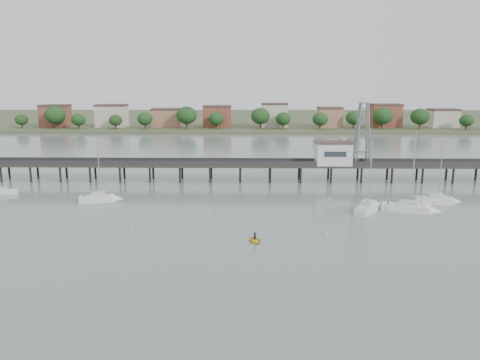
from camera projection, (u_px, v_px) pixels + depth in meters
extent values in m
plane|color=slate|center=(199.00, 294.00, 51.06)|extent=(500.00, 500.00, 0.00)
cube|color=#2D2823|center=(225.00, 165.00, 109.01)|extent=(150.00, 5.00, 0.50)
cube|color=#333335|center=(225.00, 164.00, 106.50)|extent=(150.00, 0.12, 1.10)
cube|color=#333335|center=(226.00, 160.00, 111.19)|extent=(150.00, 0.12, 1.10)
cylinder|color=black|center=(225.00, 175.00, 107.55)|extent=(0.50, 0.50, 4.40)
cylinder|color=black|center=(226.00, 172.00, 111.27)|extent=(0.50, 0.50, 4.40)
cube|color=silver|center=(333.00, 154.00, 108.00)|extent=(8.00, 5.00, 5.00)
cube|color=#4C3833|center=(334.00, 142.00, 107.46)|extent=(8.40, 5.40, 0.30)
cube|color=slate|center=(364.00, 103.00, 105.50)|extent=(1.80, 1.80, 0.30)
cube|color=silver|center=(364.00, 100.00, 105.34)|extent=(0.90, 0.90, 1.20)
cube|color=white|center=(99.00, 200.00, 90.30)|extent=(5.94, 3.15, 1.65)
cone|color=white|center=(118.00, 199.00, 90.85)|extent=(2.70, 2.57, 2.19)
cube|color=silver|center=(98.00, 194.00, 90.06)|extent=(2.78, 2.17, 0.75)
cylinder|color=#A5A8AA|center=(99.00, 169.00, 89.11)|extent=(0.18, 0.18, 10.58)
cylinder|color=#A5A8AA|center=(93.00, 191.00, 89.81)|extent=(3.26, 0.70, 0.12)
cube|color=white|center=(368.00, 209.00, 83.49)|extent=(5.52, 6.57, 1.65)
cone|color=white|center=(375.00, 205.00, 86.64)|extent=(3.48, 3.53, 2.44)
cube|color=silver|center=(368.00, 203.00, 83.25)|extent=(3.17, 3.40, 0.75)
cylinder|color=#A5A8AA|center=(371.00, 172.00, 82.47)|extent=(0.18, 0.18, 11.76)
cylinder|color=#A5A8AA|center=(366.00, 201.00, 82.30)|extent=(2.13, 3.11, 0.12)
cube|color=white|center=(408.00, 209.00, 83.55)|extent=(7.45, 4.81, 1.65)
cone|color=white|center=(434.00, 211.00, 82.10)|extent=(3.62, 3.50, 2.70)
cube|color=silver|center=(408.00, 203.00, 83.31)|extent=(3.62, 3.05, 0.75)
cylinder|color=#A5A8AA|center=(414.00, 169.00, 81.89)|extent=(0.18, 0.18, 13.03)
cylinder|color=#A5A8AA|center=(401.00, 199.00, 83.59)|extent=(3.87, 1.43, 0.12)
cube|color=white|center=(436.00, 201.00, 88.95)|extent=(6.01, 2.64, 1.65)
cone|color=white|center=(456.00, 202.00, 88.66)|extent=(2.58, 2.43, 2.29)
cube|color=silver|center=(436.00, 195.00, 88.71)|extent=(2.72, 1.98, 0.75)
cylinder|color=#A5A8AA|center=(441.00, 169.00, 87.62)|extent=(0.18, 0.18, 11.02)
cylinder|color=#A5A8AA|center=(431.00, 193.00, 88.67)|extent=(3.43, 0.33, 0.12)
cube|color=white|center=(8.00, 192.00, 97.03)|extent=(4.13, 2.41, 1.08)
cube|color=silver|center=(3.00, 189.00, 96.73)|extent=(1.54, 1.54, 0.65)
imported|color=yellow|center=(255.00, 242.00, 67.86)|extent=(2.18, 1.17, 2.94)
imported|color=black|center=(255.00, 242.00, 67.86)|extent=(0.86, 1.37, 0.31)
ellipsoid|color=beige|center=(38.00, 211.00, 83.66)|extent=(0.56, 0.56, 0.39)
ellipsoid|color=beige|center=(329.00, 199.00, 92.42)|extent=(0.56, 0.56, 0.39)
ellipsoid|color=beige|center=(326.00, 235.00, 70.64)|extent=(0.56, 0.56, 0.39)
ellipsoid|color=beige|center=(131.00, 227.00, 74.52)|extent=(0.56, 0.56, 0.39)
ellipsoid|color=beige|center=(209.00, 211.00, 83.91)|extent=(0.56, 0.56, 0.39)
cube|color=#475133|center=(240.00, 119.00, 290.73)|extent=(500.00, 170.00, 1.40)
cube|color=brown|center=(56.00, 118.00, 230.60)|extent=(13.00, 10.50, 9.00)
cube|color=brown|center=(112.00, 118.00, 230.09)|extent=(13.00, 10.50, 9.00)
cube|color=brown|center=(167.00, 118.00, 229.61)|extent=(13.00, 10.50, 9.00)
cube|color=brown|center=(217.00, 118.00, 229.16)|extent=(13.00, 10.50, 9.00)
cube|color=brown|center=(274.00, 118.00, 228.66)|extent=(13.00, 10.50, 9.00)
cube|color=brown|center=(330.00, 118.00, 228.18)|extent=(13.00, 10.50, 9.00)
cube|color=brown|center=(385.00, 118.00, 227.70)|extent=(13.00, 10.50, 9.00)
cube|color=brown|center=(443.00, 118.00, 227.19)|extent=(13.00, 10.50, 9.00)
ellipsoid|color=#1C3817|center=(237.00, 119.00, 217.18)|extent=(8.00, 8.00, 6.80)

